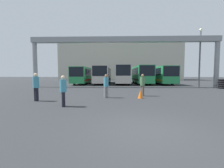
% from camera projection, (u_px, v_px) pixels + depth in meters
% --- Properties ---
extents(ground_plane, '(200.00, 200.00, 0.00)m').
position_uv_depth(ground_plane, '(148.00, 132.00, 4.55)').
color(ground_plane, '#2D3033').
extents(building_backdrop, '(37.21, 12.00, 11.90)m').
position_uv_depth(building_backdrop, '(120.00, 62.00, 49.86)').
color(building_backdrop, '#B7B2A3').
rests_on(building_backdrop, ground).
extents(overhead_gantry, '(25.08, 0.80, 6.76)m').
position_uv_depth(overhead_gantry, '(124.00, 46.00, 20.02)').
color(overhead_gantry, gray).
rests_on(overhead_gantry, ground).
extents(bus_slot_0, '(2.44, 11.32, 2.99)m').
position_uv_depth(bus_slot_0, '(84.00, 75.00, 28.45)').
color(bus_slot_0, '#268C4C').
rests_on(bus_slot_0, ground).
extents(bus_slot_1, '(2.53, 12.06, 3.19)m').
position_uv_depth(bus_slot_1, '(103.00, 74.00, 28.70)').
color(bus_slot_1, beige).
rests_on(bus_slot_1, ground).
extents(bus_slot_2, '(2.46, 10.48, 3.34)m').
position_uv_depth(bus_slot_2, '(122.00, 74.00, 27.79)').
color(bus_slot_2, beige).
rests_on(bus_slot_2, ground).
extents(bus_slot_3, '(2.52, 11.67, 3.23)m').
position_uv_depth(bus_slot_3, '(141.00, 74.00, 28.26)').
color(bus_slot_3, '#268C4C').
rests_on(bus_slot_3, ground).
extents(bus_slot_4, '(2.60, 11.90, 3.10)m').
position_uv_depth(bus_slot_4, '(160.00, 74.00, 28.27)').
color(bus_slot_4, '#268C4C').
rests_on(bus_slot_4, ground).
extents(pedestrian_mid_left, '(0.37, 0.37, 1.76)m').
position_uv_depth(pedestrian_mid_left, '(106.00, 85.00, 11.20)').
color(pedestrian_mid_left, gray).
rests_on(pedestrian_mid_left, ground).
extents(pedestrian_near_right, '(0.35, 0.35, 1.69)m').
position_uv_depth(pedestrian_near_right, '(63.00, 90.00, 8.11)').
color(pedestrian_near_right, black).
rests_on(pedestrian_near_right, ground).
extents(pedestrian_far_center, '(0.37, 0.37, 1.77)m').
position_uv_depth(pedestrian_far_center, '(142.00, 84.00, 12.11)').
color(pedestrian_far_center, brown).
rests_on(pedestrian_far_center, ground).
extents(pedestrian_mid_right, '(0.38, 0.38, 1.84)m').
position_uv_depth(pedestrian_mid_right, '(36.00, 86.00, 9.80)').
color(pedestrian_mid_right, black).
rests_on(pedestrian_mid_right, ground).
extents(traffic_cone, '(0.37, 0.37, 0.60)m').
position_uv_depth(traffic_cone, '(140.00, 94.00, 10.98)').
color(traffic_cone, orange).
rests_on(traffic_cone, ground).
extents(tire_stack, '(1.04, 1.04, 1.20)m').
position_uv_depth(tire_stack, '(222.00, 84.00, 18.52)').
color(tire_stack, black).
rests_on(tire_stack, ground).
extents(lamp_post, '(0.36, 0.36, 7.83)m').
position_uv_depth(lamp_post, '(200.00, 56.00, 19.96)').
color(lamp_post, '#595B60').
rests_on(lamp_post, ground).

